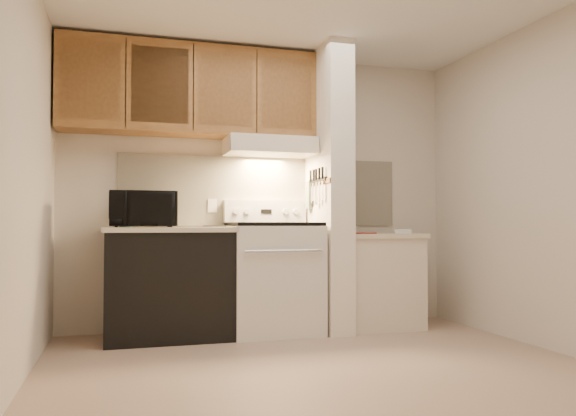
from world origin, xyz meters
name	(u,v)px	position (x,y,z in m)	size (l,w,h in m)	color
floor	(317,365)	(0.00, 0.00, 0.00)	(3.60, 3.60, 0.00)	tan
wall_back	(264,190)	(0.00, 1.50, 1.25)	(3.60, 0.02, 2.50)	beige
wall_left	(23,170)	(-1.80, 0.00, 1.25)	(0.02, 3.00, 2.50)	beige
wall_right	(541,183)	(1.80, 0.00, 1.25)	(0.02, 3.00, 2.50)	beige
backsplash	(264,192)	(0.00, 1.49, 1.24)	(2.60, 0.02, 0.63)	white
range_body	(273,279)	(0.00, 1.16, 0.46)	(0.76, 0.65, 0.92)	silver
oven_window	(283,278)	(0.00, 0.84, 0.50)	(0.50, 0.01, 0.30)	black
oven_handle	(284,251)	(0.00, 0.80, 0.72)	(0.02, 0.02, 0.65)	silver
cooktop	(273,224)	(0.00, 1.16, 0.94)	(0.74, 0.64, 0.03)	black
range_backguard	(265,212)	(0.00, 1.44, 1.05)	(0.76, 0.08, 0.20)	silver
range_display	(266,211)	(0.00, 1.40, 1.05)	(0.10, 0.01, 0.04)	black
range_knob_left_outer	(236,211)	(-0.28, 1.40, 1.05)	(0.05, 0.05, 0.02)	silver
range_knob_left_inner	(247,211)	(-0.18, 1.40, 1.05)	(0.05, 0.05, 0.02)	silver
range_knob_right_inner	(286,212)	(0.18, 1.40, 1.05)	(0.05, 0.05, 0.02)	silver
range_knob_right_outer	(296,212)	(0.28, 1.40, 1.05)	(0.05, 0.05, 0.02)	silver
dishwasher_front	(169,285)	(-0.88, 1.17, 0.43)	(1.00, 0.63, 0.87)	black
left_countertop	(169,230)	(-0.88, 1.17, 0.89)	(1.04, 0.67, 0.04)	beige
spoon_rest	(214,226)	(-0.48, 1.35, 0.92)	(0.20, 0.06, 0.01)	black
teal_jar	(125,221)	(-1.23, 1.39, 0.96)	(0.10, 0.10, 0.11)	#2A5B5D
outlet	(212,206)	(-0.48, 1.48, 1.10)	(0.08, 0.01, 0.12)	beige
microwave	(143,209)	(-1.09, 1.15, 1.05)	(0.52, 0.35, 0.29)	black
partition_pillar	(329,189)	(0.51, 1.15, 1.25)	(0.22, 0.70, 2.50)	white
pillar_trim	(316,183)	(0.39, 1.15, 1.30)	(0.01, 0.70, 0.04)	olive
knife_strip	(318,180)	(0.39, 1.10, 1.32)	(0.02, 0.42, 0.04)	black
knife_blade_a	(322,190)	(0.38, 0.94, 1.22)	(0.01, 0.04, 0.16)	silver
knife_handle_a	(322,173)	(0.38, 0.94, 1.37)	(0.02, 0.02, 0.10)	black
knife_blade_b	(319,192)	(0.38, 1.02, 1.21)	(0.01, 0.04, 0.18)	silver
knife_handle_b	(319,174)	(0.38, 1.02, 1.37)	(0.02, 0.02, 0.10)	black
knife_blade_c	(316,194)	(0.38, 1.09, 1.20)	(0.01, 0.04, 0.20)	silver
knife_handle_c	(316,175)	(0.38, 1.10, 1.37)	(0.02, 0.02, 0.10)	black
knife_blade_d	(313,192)	(0.38, 1.19, 1.22)	(0.01, 0.04, 0.16)	silver
knife_handle_d	(314,175)	(0.38, 1.17, 1.37)	(0.02, 0.02, 0.10)	black
knife_blade_e	(311,194)	(0.38, 1.25, 1.21)	(0.01, 0.04, 0.18)	silver
knife_handle_e	(311,176)	(0.38, 1.25, 1.37)	(0.02, 0.02, 0.10)	black
oven_mitt	(309,195)	(0.38, 1.32, 1.20)	(0.03, 0.10, 0.25)	gray
right_cab_base	(376,282)	(0.97, 1.15, 0.40)	(0.70, 0.60, 0.81)	beige
right_countertop	(376,236)	(0.97, 1.15, 0.83)	(0.74, 0.64, 0.04)	beige
red_folder	(365,233)	(0.79, 1.00, 0.85)	(0.20, 0.28, 0.01)	maroon
white_box	(403,231)	(1.19, 1.05, 0.87)	(0.14, 0.10, 0.04)	white
range_hood	(270,147)	(0.00, 1.28, 1.62)	(0.78, 0.44, 0.15)	beige
hood_lip	(276,149)	(0.00, 1.07, 1.58)	(0.78, 0.04, 0.06)	beige
upper_cabinets	(191,91)	(-0.69, 1.32, 2.08)	(2.18, 0.33, 0.77)	olive
cab_door_a	(90,80)	(-1.51, 1.17, 2.08)	(0.46, 0.01, 0.63)	olive
cab_gap_a	(126,82)	(-1.23, 1.16, 2.08)	(0.01, 0.01, 0.73)	black
cab_door_b	(160,85)	(-0.96, 1.17, 2.08)	(0.46, 0.01, 0.63)	olive
cab_gap_b	(193,87)	(-0.69, 1.16, 2.08)	(0.01, 0.01, 0.73)	black
cab_door_c	(226,89)	(-0.42, 1.17, 2.08)	(0.46, 0.01, 0.63)	olive
cab_gap_c	(257,91)	(-0.14, 1.16, 2.08)	(0.01, 0.01, 0.73)	black
cab_door_d	(287,93)	(0.13, 1.17, 2.08)	(0.46, 0.01, 0.63)	olive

